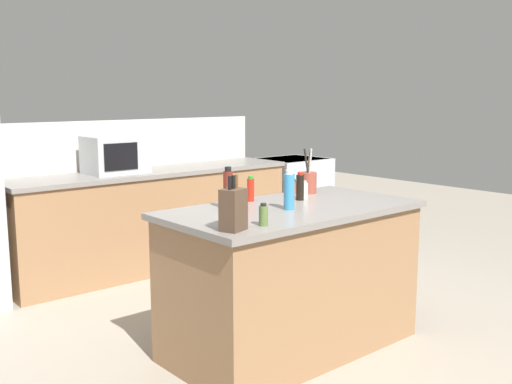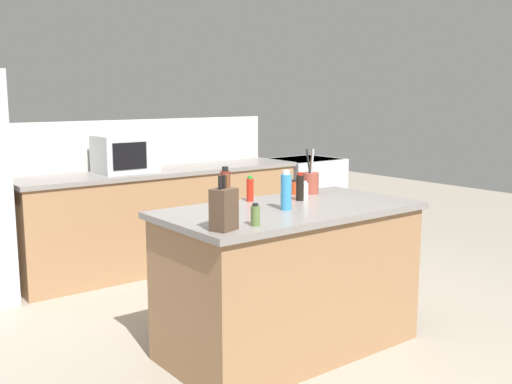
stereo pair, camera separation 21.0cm
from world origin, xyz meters
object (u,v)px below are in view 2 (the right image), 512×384
Objects in this scene: knife_block at (224,209)px; salt_shaker at (304,191)px; microwave at (125,154)px; spice_jar_paprika at (295,188)px; soy_sauce_bottle at (300,187)px; utensil_crock at (310,182)px; spice_jar_oregano at (255,215)px; hot_sauce_bottle at (250,189)px; vinegar_bottle at (225,189)px; range_oven at (304,198)px; dish_soap_bottle at (286,191)px.

knife_block is 2.36× the size of salt_shaker.
microwave reaches higher than spice_jar_paprika.
utensil_crock is at bearing 33.97° from soy_sauce_bottle.
hot_sauce_bottle is at bearing 55.10° from spice_jar_oregano.
vinegar_bottle is (-0.56, 0.07, 0.03)m from soy_sauce_bottle.
hot_sauce_bottle is (0.63, 0.60, -0.03)m from knife_block.
microwave reaches higher than range_oven.
utensil_crock is at bearing 32.15° from spice_jar_oregano.
salt_shaker is (0.62, -0.05, -0.07)m from vinegar_bottle.
knife_block is at bearing -153.00° from utensil_crock.
vinegar_bottle is (0.35, 0.49, 0.01)m from knife_block.
utensil_crock is (0.53, -1.89, -0.09)m from microwave.
microwave is 2.56m from knife_block.
spice_jar_oregano is at bearing -23.32° from knife_block.
spice_jar_oregano is at bearing -99.83° from microwave.
vinegar_bottle is at bearing -141.16° from range_oven.
range_oven is 4.85× the size of soy_sauce_bottle.
utensil_crock is at bearing 33.95° from dish_soap_bottle.
dish_soap_bottle is 2.00× the size of salt_shaker.
spice_jar_paprika is (0.41, -1.86, -0.12)m from microwave.
utensil_crock is 1.69× the size of soy_sauce_bottle.
utensil_crock is 0.13m from spice_jar_paprika.
utensil_crock is 1.22× the size of vinegar_bottle.
range_oven is 2.59m from utensil_crock.
salt_shaker is (-0.19, -0.15, -0.02)m from utensil_crock.
spice_jar_paprika is (1.04, 0.62, -0.06)m from knife_block.
spice_jar_paprika is at bearing 2.86° from hot_sauce_bottle.
range_oven is at bearing -0.00° from microwave.
microwave is 1.96× the size of vinegar_bottle.
knife_block reaches higher than hot_sauce_bottle.
spice_jar_paprika is at bearing 11.84° from knife_block.
knife_block reaches higher than soy_sauce_bottle.
microwave is at bearing 89.78° from dish_soap_bottle.
hot_sauce_bottle is (-0.00, -1.88, -0.09)m from microwave.
spice_jar_oregano reaches higher than spice_jar_paprika.
hot_sauce_bottle is at bearing 154.68° from salt_shaker.
vinegar_bottle is (-0.81, -0.10, 0.04)m from utensil_crock.
spice_jar_paprika is at bearing 37.14° from spice_jar_oregano.
vinegar_bottle reaches higher than range_oven.
dish_soap_bottle is 0.41m from salt_shaker.
microwave reaches higher than vinegar_bottle.
salt_shaker reaches higher than range_oven.
salt_shaker is at bearing 19.24° from soy_sauce_bottle.
soy_sauce_bottle reaches higher than hot_sauce_bottle.
knife_block is 1.30m from utensil_crock.
soy_sauce_bottle reaches higher than range_oven.
microwave is 1.61× the size of utensil_crock.
spice_jar_paprika is (0.42, 0.39, -0.07)m from dish_soap_bottle.
microwave is 2.26m from dish_soap_bottle.
spice_jar_oregano is 0.83m from soy_sauce_bottle.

